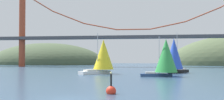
# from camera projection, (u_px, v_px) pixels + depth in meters

# --- Properties ---
(ground_plane) EXTENTS (360.00, 360.00, 0.00)m
(ground_plane) POSITION_uv_depth(u_px,v_px,m) (68.00, 98.00, 26.98)
(ground_plane) COLOR #2D4760
(headland_left) EXTENTS (70.94, 44.00, 25.69)m
(headland_left) POSITION_uv_depth(u_px,v_px,m) (46.00, 64.00, 168.39)
(headland_left) COLOR #425138
(headland_left) RESTS_ON ground_plane
(suspension_bridge) EXTENTS (138.31, 6.00, 34.07)m
(suspension_bridge) POSITION_uv_depth(u_px,v_px,m) (133.00, 34.00, 121.38)
(suspension_bridge) COLOR #A34228
(suspension_bridge) RESTS_ON ground_plane
(sailboat_blue_spinnaker) EXTENTS (7.52, 9.23, 10.54)m
(sailboat_blue_spinnaker) POSITION_uv_depth(u_px,v_px,m) (174.00, 55.00, 72.04)
(sailboat_blue_spinnaker) COLOR black
(sailboat_blue_spinnaker) RESTS_ON ground_plane
(sailboat_green_sail) EXTENTS (7.90, 4.99, 8.46)m
(sailboat_green_sail) POSITION_uv_depth(u_px,v_px,m) (165.00, 57.00, 58.60)
(sailboat_green_sail) COLOR navy
(sailboat_green_sail) RESTS_ON ground_plane
(sailboat_yellow_sail) EXTENTS (8.80, 9.24, 9.82)m
(sailboat_yellow_sail) POSITION_uv_depth(u_px,v_px,m) (103.00, 56.00, 68.64)
(sailboat_yellow_sail) COLOR white
(sailboat_yellow_sail) RESTS_ON ground_plane
(channel_buoy) EXTENTS (1.10, 1.10, 2.64)m
(channel_buoy) POSITION_uv_depth(u_px,v_px,m) (111.00, 90.00, 30.28)
(channel_buoy) COLOR red
(channel_buoy) RESTS_ON ground_plane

